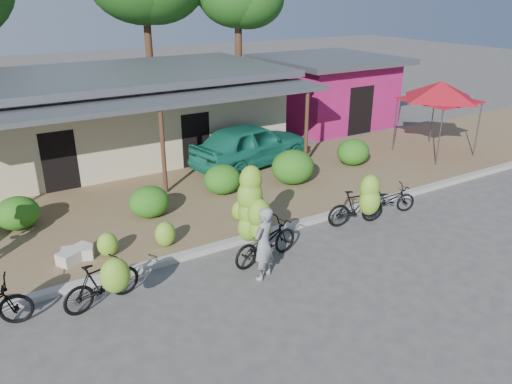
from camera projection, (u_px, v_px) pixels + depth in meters
ground at (267, 282)px, 11.41m from camera, size 100.00×100.00×0.00m
sidewalk at (180, 205)px, 15.34m from camera, size 60.00×6.00×0.12m
curb at (226, 244)px, 12.96m from camera, size 60.00×0.25×0.15m
shop_main at (117, 114)px, 19.41m from camera, size 13.00×8.50×3.35m
shop_pink at (327, 90)px, 24.54m from camera, size 6.00×6.00×3.25m
hedge_1 at (17, 213)px, 13.57m from camera, size 1.17×1.06×0.91m
hedge_2 at (149, 202)px, 14.30m from camera, size 1.16×1.05×0.91m
hedge_3 at (222, 179)px, 15.94m from camera, size 1.22×1.09×0.95m
hedge_4 at (293, 167)px, 16.75m from camera, size 1.48×1.33×1.15m
hedge_5 at (353, 152)px, 18.59m from camera, size 1.25×1.13×0.98m
red_canopy at (441, 91)px, 19.20m from camera, size 3.50×3.50×2.86m
bike_left at (104, 281)px, 10.31m from camera, size 1.80×1.32×1.36m
bike_center at (259, 224)px, 12.19m from camera, size 2.02×1.36×2.33m
bike_right at (360, 203)px, 13.81m from camera, size 1.82×1.32×1.71m
bike_far_right at (389, 199)px, 14.82m from camera, size 1.76×1.05×0.88m
loose_banana_a at (108, 244)px, 12.20m from camera, size 0.50×0.42×0.62m
loose_banana_b at (165, 234)px, 12.67m from camera, size 0.53×0.45×0.67m
loose_banana_c at (240, 210)px, 14.13m from camera, size 0.47×0.40×0.59m
sack_near at (75, 255)px, 12.06m from camera, size 0.94×0.76×0.30m
sack_far at (77, 253)px, 12.15m from camera, size 0.83×0.59×0.28m
vendor at (264, 244)px, 11.28m from camera, size 0.77×0.68×1.77m
teal_van at (250, 144)px, 18.39m from camera, size 5.06×2.87×1.62m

